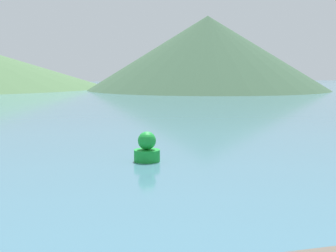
# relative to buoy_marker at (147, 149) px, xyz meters

# --- Properties ---
(buoy_marker) EXTENTS (0.80, 0.80, 0.92)m
(buoy_marker) POSITION_rel_buoy_marker_xyz_m (0.00, 0.00, 0.00)
(buoy_marker) COLOR green
(buoy_marker) RESTS_ON ground_plane
(hill_central) EXTENTS (34.32, 34.32, 10.47)m
(hill_central) POSITION_rel_buoy_marker_xyz_m (17.41, 50.80, 4.86)
(hill_central) COLOR #38563D
(hill_central) RESTS_ON ground_plane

